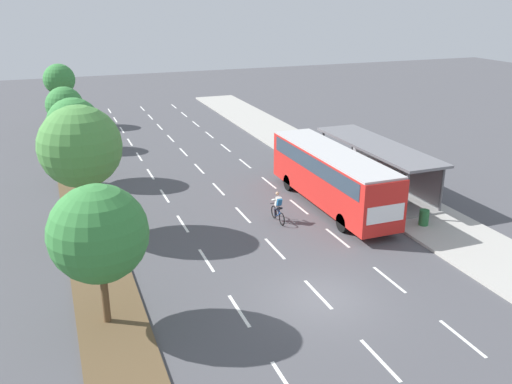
# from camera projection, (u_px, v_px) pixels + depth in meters

# --- Properties ---
(ground_plane) EXTENTS (140.00, 140.00, 0.00)m
(ground_plane) POSITION_uv_depth(u_px,v_px,m) (322.00, 299.00, 22.50)
(ground_plane) COLOR #4C4C51
(median_strip) EXTENTS (2.60, 52.00, 0.12)m
(median_strip) POSITION_uv_depth(u_px,v_px,m) (77.00, 177.00, 37.23)
(median_strip) COLOR brown
(median_strip) RESTS_ON ground
(sidewalk_right) EXTENTS (4.50, 52.00, 0.15)m
(sidewalk_right) POSITION_uv_depth(u_px,v_px,m) (309.00, 152.00, 43.13)
(sidewalk_right) COLOR #ADAAA3
(sidewalk_right) RESTS_ON ground
(lane_divider_left) EXTENTS (0.14, 49.03, 0.01)m
(lane_divider_left) POSITION_uv_depth(u_px,v_px,m) (151.00, 174.00, 38.00)
(lane_divider_left) COLOR white
(lane_divider_left) RESTS_ON ground
(lane_divider_center) EXTENTS (0.14, 49.03, 0.01)m
(lane_divider_center) POSITION_uv_depth(u_px,v_px,m) (199.00, 169.00, 39.18)
(lane_divider_center) COLOR white
(lane_divider_center) RESTS_ON ground
(lane_divider_right) EXTENTS (0.14, 49.03, 0.01)m
(lane_divider_right) POSITION_uv_depth(u_px,v_px,m) (245.00, 164.00, 40.36)
(lane_divider_right) COLOR white
(lane_divider_right) RESTS_ON ground
(bus_shelter) EXTENTS (2.90, 10.68, 2.86)m
(bus_shelter) POSITION_uv_depth(u_px,v_px,m) (380.00, 161.00, 34.42)
(bus_shelter) COLOR gray
(bus_shelter) RESTS_ON sidewalk_right
(bus) EXTENTS (2.54, 11.29, 3.37)m
(bus) POSITION_uv_depth(u_px,v_px,m) (331.00, 173.00, 31.59)
(bus) COLOR red
(bus) RESTS_ON ground
(cyclist) EXTENTS (0.46, 1.82, 1.71)m
(cyclist) POSITION_uv_depth(u_px,v_px,m) (278.00, 208.00, 29.84)
(cyclist) COLOR black
(cyclist) RESTS_ON ground
(median_tree_nearest) EXTENTS (3.62, 3.62, 5.44)m
(median_tree_nearest) POSITION_uv_depth(u_px,v_px,m) (98.00, 234.00, 19.55)
(median_tree_nearest) COLOR brown
(median_tree_nearest) RESTS_ON median_strip
(median_tree_second) EXTENTS (4.13, 4.13, 6.65)m
(median_tree_second) POSITION_uv_depth(u_px,v_px,m) (80.00, 147.00, 27.03)
(median_tree_second) COLOR brown
(median_tree_second) RESTS_ON median_strip
(median_tree_third) EXTENTS (3.46, 3.46, 5.50)m
(median_tree_third) POSITION_uv_depth(u_px,v_px,m) (74.00, 125.00, 35.13)
(median_tree_third) COLOR brown
(median_tree_third) RESTS_ON median_strip
(median_tree_fourth) EXTENTS (2.90, 2.90, 4.89)m
(median_tree_fourth) POSITION_uv_depth(u_px,v_px,m) (64.00, 105.00, 42.95)
(median_tree_fourth) COLOR brown
(median_tree_fourth) RESTS_ON median_strip
(median_tree_fifth) EXTENTS (2.86, 2.86, 5.66)m
(median_tree_fifth) POSITION_uv_depth(u_px,v_px,m) (59.00, 80.00, 50.47)
(median_tree_fifth) COLOR brown
(median_tree_fifth) RESTS_ON median_strip
(trash_bin) EXTENTS (0.52, 0.52, 0.85)m
(trash_bin) POSITION_uv_depth(u_px,v_px,m) (424.00, 217.00, 29.17)
(trash_bin) COLOR #286B38
(trash_bin) RESTS_ON sidewalk_right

